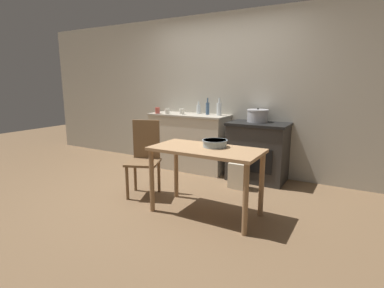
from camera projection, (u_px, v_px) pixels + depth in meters
ground_plane at (170, 198)px, 3.86m from camera, size 14.00×14.00×0.00m
wall_back at (223, 94)px, 4.94m from camera, size 8.00×0.07×2.55m
counter_cabinet at (189, 142)px, 5.10m from camera, size 1.36×0.54×0.94m
stove at (258, 152)px, 4.50m from camera, size 0.88×0.57×0.88m
work_table at (206, 158)px, 3.30m from camera, size 1.22×0.61×0.76m
chair at (145, 156)px, 3.93m from camera, size 0.52×0.52×0.98m
flour_sack at (239, 175)px, 4.20m from camera, size 0.26×0.18×0.36m
stock_pot at (258, 116)px, 4.48m from camera, size 0.32×0.32×0.21m
mixing_bowl_large at (215, 143)px, 3.32m from camera, size 0.28×0.28×0.08m
bottle_far_left at (208, 108)px, 4.90m from camera, size 0.06×0.06×0.27m
bottle_left at (219, 109)px, 4.80m from camera, size 0.08×0.08×0.28m
bottle_mid_left at (199, 109)px, 5.06m from camera, size 0.07×0.07×0.21m
cup_center_left at (167, 112)px, 5.00m from camera, size 0.08×0.08×0.08m
cup_center at (157, 110)px, 5.08m from camera, size 0.08×0.08×0.10m
cup_center_right at (182, 111)px, 5.00m from camera, size 0.08×0.08×0.09m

